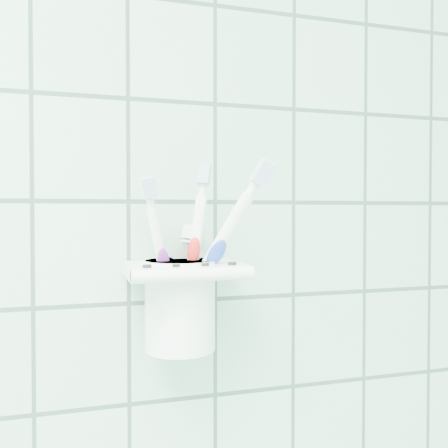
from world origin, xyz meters
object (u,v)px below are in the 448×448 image
object	(u,v)px
toothbrush_blue	(182,251)
toothpaste_tube	(172,273)
cup	(180,301)
toothbrush_pink	(177,256)
toothbrush_orange	(162,237)
holder_bracket	(184,271)

from	to	relation	value
toothbrush_blue	toothpaste_tube	size ratio (longest dim) A/B	1.44
cup	toothpaste_tube	bearing A→B (deg)	130.07
toothbrush_pink	toothbrush_orange	distance (m)	0.03
toothpaste_tube	holder_bracket	bearing A→B (deg)	-52.68
toothbrush_pink	holder_bracket	bearing A→B (deg)	-89.34
holder_bracket	toothbrush_pink	distance (m)	0.02
toothbrush_pink	cup	bearing A→B (deg)	-99.45
cup	toothbrush_orange	distance (m)	0.07
holder_bracket	toothpaste_tube	xyz separation A→B (m)	(-0.01, 0.01, -0.00)
toothbrush_orange	cup	bearing A→B (deg)	-20.64
toothbrush_orange	toothpaste_tube	size ratio (longest dim) A/B	1.60
toothbrush_pink	toothpaste_tube	xyz separation A→B (m)	(-0.01, -0.00, -0.02)
holder_bracket	cup	size ratio (longest dim) A/B	1.26
holder_bracket	toothbrush_orange	world-z (taller)	toothbrush_orange
toothbrush_blue	toothbrush_orange	bearing A→B (deg)	163.91
holder_bracket	toothbrush_blue	bearing A→B (deg)	-118.54
toothbrush_blue	holder_bracket	bearing A→B (deg)	84.89
holder_bracket	cup	world-z (taller)	same
toothbrush_blue	toothbrush_orange	world-z (taller)	toothbrush_orange
toothbrush_blue	toothbrush_orange	size ratio (longest dim) A/B	0.90
toothbrush_pink	toothbrush_orange	size ratio (longest dim) A/B	0.83
toothbrush_pink	toothbrush_blue	distance (m)	0.02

